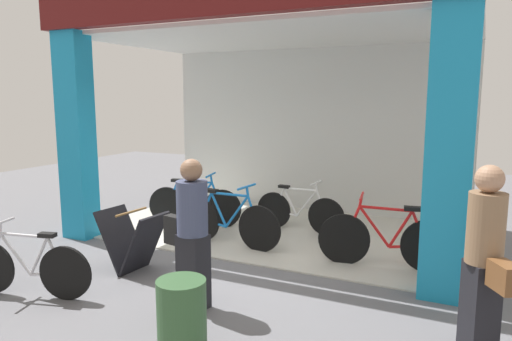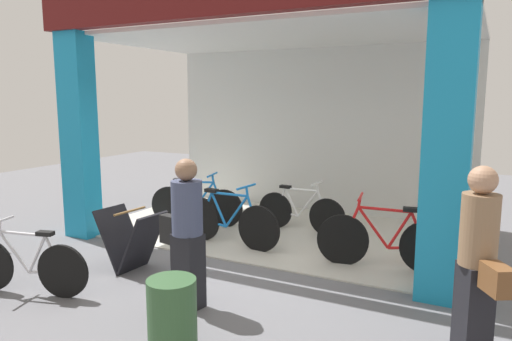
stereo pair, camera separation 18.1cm
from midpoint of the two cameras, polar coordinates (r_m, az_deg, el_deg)
name	(u,v)px [view 2 (the right image)]	position (r m, az deg, el deg)	size (l,w,h in m)	color
ground_plane	(228,261)	(6.66, -2.60, -10.85)	(19.88, 19.88, 0.00)	slate
shop_facade	(282,106)	(7.86, 3.81, 7.78)	(6.14, 3.71, 3.88)	beige
bicycle_inside_0	(196,204)	(8.38, -6.64, -4.09)	(1.67, 0.50, 0.93)	black
bicycle_inside_1	(300,211)	(7.98, 5.99, -4.94)	(1.58, 0.43, 0.87)	black
bicycle_inside_2	(384,241)	(6.48, 16.00, -8.14)	(1.75, 0.48, 0.97)	black
bicycle_inside_3	(228,221)	(7.20, -2.61, -6.10)	(1.75, 0.48, 0.96)	black
bicycle_parked_0	(26,265)	(6.06, -25.22, -10.28)	(1.53, 0.51, 0.86)	black
sandwich_board_sign	(131,240)	(6.41, -14.01, -8.13)	(0.86, 0.59, 0.81)	black
pedestrian_0	(187,232)	(5.08, -7.35, -7.34)	(0.58, 0.38, 1.62)	black
pedestrian_1	(478,261)	(4.55, 26.26, -9.73)	(0.51, 0.64, 1.68)	black
trash_bin	(172,321)	(4.25, -8.79, -17.46)	(0.42, 0.42, 0.74)	#335933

